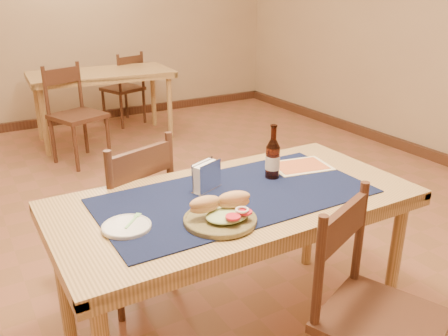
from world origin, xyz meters
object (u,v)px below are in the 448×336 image
chair_main_near (372,312)px  sandwich_plate (222,215)px  chair_main_far (127,216)px  back_table (101,79)px  main_table (235,213)px  napkin_holder (207,177)px  beer_bottle (273,158)px

chair_main_near → sandwich_plate: bearing=131.3°
chair_main_far → chair_main_near: size_ratio=1.03×
back_table → chair_main_far: bearing=-104.5°
main_table → chair_main_near: bearing=-70.9°
main_table → sandwich_plate: size_ratio=5.53×
chair_main_far → back_table: bearing=75.5°
napkin_holder → main_table: bearing=-54.7°
sandwich_plate → napkin_holder: 0.32m
back_table → sandwich_plate: sandwich_plate is taller
back_table → beer_bottle: beer_bottle is taller
sandwich_plate → beer_bottle: size_ratio=1.11×
sandwich_plate → napkin_holder: (0.09, 0.30, 0.03)m
chair_main_far → chair_main_near: 1.32m
main_table → sandwich_plate: (-0.18, -0.18, 0.12)m
chair_main_near → sandwich_plate: 0.68m
chair_main_far → sandwich_plate: chair_main_far is taller
main_table → beer_bottle: beer_bottle is taller
chair_main_far → napkin_holder: 0.61m
back_table → sandwich_plate: bearing=-99.3°
beer_bottle → napkin_holder: size_ratio=1.61×
napkin_holder → chair_main_far: bearing=117.9°
main_table → sandwich_plate: sandwich_plate is taller
main_table → beer_bottle: 0.33m
back_table → napkin_holder: 3.33m
chair_main_far → beer_bottle: size_ratio=3.56×
main_table → back_table: bearing=83.1°
back_table → chair_main_far: 2.93m
napkin_holder → sandwich_plate: bearing=-107.5°
back_table → beer_bottle: (-0.15, -3.32, 0.18)m
sandwich_plate → beer_bottle: bearing=31.8°
beer_bottle → napkin_holder: 0.34m
chair_main_near → napkin_holder: size_ratio=5.57×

